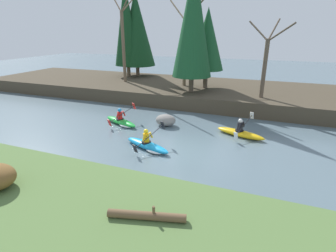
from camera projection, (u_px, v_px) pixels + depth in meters
name	position (u px, v px, depth m)	size (l,w,h in m)	color
ground_plane	(181.00, 152.00, 12.51)	(90.00, 90.00, 0.00)	slate
riverbank_near	(102.00, 245.00, 6.75)	(44.00, 6.62, 0.52)	#56753D
riverbank_far	(222.00, 93.00, 21.80)	(44.00, 8.86, 1.06)	#473D2D
conifer_tree_far_left	(126.00, 24.00, 24.86)	(2.54, 2.54, 8.81)	brown
conifer_tree_left	(136.00, 29.00, 25.45)	(3.60, 3.60, 7.98)	brown
conifer_tree_mid_left	(193.00, 21.00, 18.29)	(2.89, 2.89, 8.90)	brown
conifer_tree_centre	(207.00, 40.00, 20.08)	(2.68, 2.68, 6.06)	brown
bare_tree_upstream	(124.00, 38.00, 22.79)	(4.35, 4.30, 7.97)	brown
bare_tree_mid_upstream	(185.00, 45.00, 21.17)	(3.85, 3.80, 7.00)	#7A664C
bare_tree_mid_downstream	(266.00, 62.00, 17.51)	(2.89, 2.85, 5.18)	brown
kayaker_lead	(241.00, 133.00, 14.26)	(2.75, 2.02, 1.20)	yellow
kayaker_middle	(149.00, 145.00, 12.74)	(2.74, 2.01, 1.20)	#1993D6
kayaker_trailing	(122.00, 122.00, 16.05)	(2.73, 1.99, 1.20)	green
boulder_midstream	(166.00, 120.00, 15.85)	(1.23, 0.96, 0.70)	gray
driftwood_log	(147.00, 216.00, 7.25)	(2.19, 0.78, 0.44)	brown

